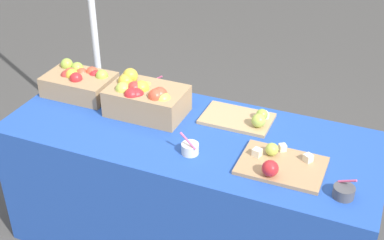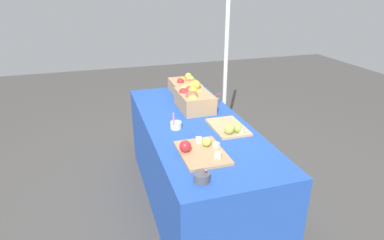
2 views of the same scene
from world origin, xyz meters
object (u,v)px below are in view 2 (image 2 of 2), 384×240
object	(u,v)px
cutting_board_front	(200,150)
apple_crate_middle	(193,98)
sample_bowl_near	(176,125)
cutting_board_back	(229,128)
apple_crate_left	(185,86)
tent_pole	(226,61)
sample_bowl_far	(202,177)
sample_bowl_mid	(215,101)

from	to	relation	value
cutting_board_front	apple_crate_middle	bearing A→B (deg)	165.65
sample_bowl_near	apple_crate_middle	bearing A→B (deg)	145.33
cutting_board_back	apple_crate_left	bearing A→B (deg)	-176.46
cutting_board_front	tent_pole	world-z (taller)	tent_pole
apple_crate_middle	cutting_board_front	xyz separation A→B (m)	(0.77, -0.20, -0.07)
cutting_board_back	tent_pole	distance (m)	1.26
cutting_board_front	sample_bowl_near	xyz separation A→B (m)	(-0.42, -0.05, 0.01)
apple_crate_left	sample_bowl_near	distance (m)	0.86
sample_bowl_far	sample_bowl_mid	bearing A→B (deg)	155.82
cutting_board_front	cutting_board_back	xyz separation A→B (m)	(-0.27, 0.31, 0.00)
tent_pole	cutting_board_back	bearing A→B (deg)	-21.25
apple_crate_left	tent_pole	distance (m)	0.58
sample_bowl_mid	sample_bowl_near	bearing A→B (deg)	-48.04
cutting_board_front	tent_pole	size ratio (longest dim) A/B	0.20
apple_crate_middle	cutting_board_back	bearing A→B (deg)	13.00
cutting_board_front	sample_bowl_far	distance (m)	0.31
apple_crate_left	sample_bowl_mid	xyz separation A→B (m)	(0.38, 0.16, -0.04)
sample_bowl_mid	sample_bowl_far	bearing A→B (deg)	-24.18
cutting_board_front	sample_bowl_mid	bearing A→B (deg)	153.40
sample_bowl_far	apple_crate_middle	bearing A→B (deg)	164.92
apple_crate_left	apple_crate_middle	size ratio (longest dim) A/B	0.93
cutting_board_back	sample_bowl_mid	xyz separation A→B (m)	(-0.57, 0.10, 0.00)
apple_crate_left	apple_crate_middle	world-z (taller)	apple_crate_middle
cutting_board_back	tent_pole	world-z (taller)	tent_pole
sample_bowl_mid	sample_bowl_far	world-z (taller)	sample_bowl_mid
cutting_board_front	sample_bowl_mid	size ratio (longest dim) A/B	3.64
cutting_board_front	sample_bowl_far	world-z (taller)	sample_bowl_far
cutting_board_front	cutting_board_back	bearing A→B (deg)	130.59
apple_crate_left	apple_crate_middle	distance (m)	0.45
apple_crate_left	sample_bowl_far	bearing A→B (deg)	-12.88
cutting_board_front	sample_bowl_far	size ratio (longest dim) A/B	3.97
sample_bowl_mid	apple_crate_middle	bearing A→B (deg)	-74.07
apple_crate_left	sample_bowl_near	xyz separation A→B (m)	(0.80, -0.31, -0.04)
sample_bowl_mid	sample_bowl_far	xyz separation A→B (m)	(1.14, -0.51, 0.00)
sample_bowl_near	apple_crate_left	bearing A→B (deg)	159.13
apple_crate_middle	sample_bowl_near	xyz separation A→B (m)	(0.36, -0.25, -0.06)
apple_crate_middle	sample_bowl_near	bearing A→B (deg)	-34.67
apple_crate_left	sample_bowl_far	size ratio (longest dim) A/B	3.88
apple_crate_left	cutting_board_back	bearing A→B (deg)	3.54
apple_crate_middle	sample_bowl_mid	xyz separation A→B (m)	(-0.06, 0.22, -0.07)
cutting_board_front	sample_bowl_mid	world-z (taller)	sample_bowl_mid
apple_crate_left	sample_bowl_mid	bearing A→B (deg)	23.25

